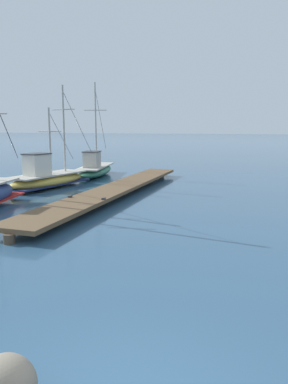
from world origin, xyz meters
name	(u,v)px	position (x,y,z in m)	size (l,w,h in m)	color
floating_dock	(117,188)	(-6.39, 13.54, 0.36)	(2.60, 17.30, 0.53)	brown
fishing_boat_0	(47,178)	(-11.21, 14.32, 0.57)	(2.69, 7.02, 5.92)	gold
fishing_boat_2	(95,169)	(-11.04, 19.82, 0.54)	(3.23, 6.49, 6.56)	#337556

